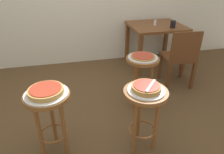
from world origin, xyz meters
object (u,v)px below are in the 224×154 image
Objects in this scene: stool_middle at (49,110)px; dining_table at (156,32)px; serving_plate_leftside at (143,57)px; serving_plate_middle at (46,94)px; pizza_leftside at (143,56)px; pizza_middle at (46,91)px; cup_near_edge at (173,24)px; stool_foreground at (144,106)px; condiment_shaker at (155,23)px; pizza_server_knife at (151,85)px; pizza_foreground at (146,87)px; stool_leftside at (142,71)px; wooden_chair at (180,57)px; serving_plate_foreground at (146,90)px.

dining_table reaches higher than stool_middle.
serving_plate_leftside is 0.40× the size of dining_table.
pizza_leftside is (1.05, 0.54, 0.02)m from serving_plate_middle.
serving_plate_leftside is at bearing 27.31° from pizza_middle.
pizza_middle is at bearing -143.04° from cup_near_edge.
condiment_shaker is (0.82, 1.73, 0.29)m from stool_foreground.
cup_near_edge is 1.84m from pizza_server_knife.
pizza_foreground reaches higher than stool_leftside.
cup_near_edge is at bearing 36.96° from stool_middle.
wooden_chair reaches higher than pizza_server_knife.
cup_near_edge reaches higher than stool_middle.
serving_plate_middle is (-0.83, 0.13, 0.00)m from serving_plate_foreground.
cup_near_edge is (1.03, 1.53, 0.30)m from stool_foreground.
pizza_server_knife is (-0.19, -0.70, 0.06)m from serving_plate_leftside.
stool_foreground is 1.00× the size of stool_middle.
pizza_server_knife is (-0.88, -1.02, 0.24)m from wooden_chair.
dining_table is at bearing 128.27° from cup_near_edge.
stool_foreground is at bearing -132.35° from wooden_chair.
pizza_leftside is 2.53× the size of cup_near_edge.
condiment_shaker reaches higher than stool_middle.
pizza_foreground reaches higher than serving_plate_foreground.
pizza_foreground reaches higher than stool_foreground.
stool_middle is 0.90m from pizza_server_knife.
stool_leftside is 5.79× the size of cup_near_edge.
stool_middle is 1.77× the size of serving_plate_middle.
stool_foreground is 1.87× the size of serving_plate_leftside.
pizza_leftside is 0.32× the size of dining_table.
stool_leftside is 2.93× the size of pizza_server_knife.
pizza_middle is at bearing -152.69° from pizza_leftside.
pizza_foreground is (0.00, 0.00, 0.03)m from serving_plate_foreground.
pizza_leftside is at bearing 27.31° from pizza_middle.
serving_plate_leftside reaches higher than stool_foreground.
cup_near_edge is at bearing 46.67° from stool_leftside.
stool_middle is 2.33m from dining_table.
stool_middle is at bearing 90.00° from serving_plate_middle.
condiment_shaker is (0.82, 1.73, 0.09)m from pizza_foreground.
condiment_shaker is at bearing 64.69° from pizza_foreground.
pizza_middle is 2.29m from condiment_shaker.
pizza_leftside is (0.00, -0.00, 0.02)m from serving_plate_leftside.
serving_plate_leftside reaches higher than stool_middle.
cup_near_edge is at bearing 56.11° from serving_plate_foreground.
cup_near_edge is at bearing 77.35° from wooden_chair.
stool_leftside is at bearing 27.31° from serving_plate_middle.
stool_foreground is at bearing 116.57° from pizza_foreground.
serving_plate_foreground is 0.37× the size of dining_table.
pizza_leftside reaches higher than stool_leftside.
cup_near_edge is at bearing -43.02° from condiment_shaker.
pizza_middle is at bearing 120.42° from pizza_server_knife.
condiment_shaker reaches higher than pizza_leftside.
stool_foreground is 0.86m from pizza_middle.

